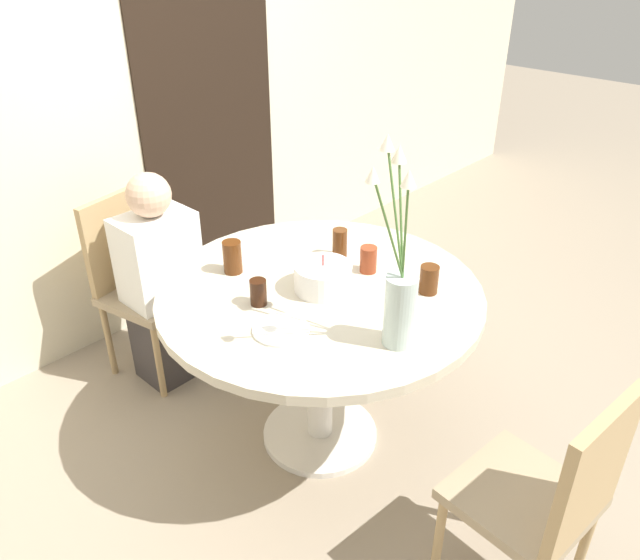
{
  "coord_description": "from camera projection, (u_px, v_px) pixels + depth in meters",
  "views": [
    {
      "loc": [
        -1.52,
        -1.42,
        2.03
      ],
      "look_at": [
        0.0,
        0.0,
        0.81
      ],
      "focal_mm": 35.0,
      "sensor_mm": 36.0,
      "label": 1
    }
  ],
  "objects": [
    {
      "name": "ground_plane",
      "position": [
        320.0,
        435.0,
        2.82
      ],
      "size": [
        16.0,
        16.0,
        0.0
      ],
      "primitive_type": "plane",
      "color": "gray"
    },
    {
      "name": "wall_back",
      "position": [
        105.0,
        92.0,
        3.0
      ],
      "size": [
        8.0,
        0.05,
        2.6
      ],
      "color": "beige",
      "rests_on": "ground_plane"
    },
    {
      "name": "doorway_panel",
      "position": [
        210.0,
        124.0,
        3.49
      ],
      "size": [
        0.9,
        0.01,
        2.05
      ],
      "color": "black",
      "rests_on": "ground_plane"
    },
    {
      "name": "dining_table",
      "position": [
        320.0,
        317.0,
        2.49
      ],
      "size": [
        1.27,
        1.27,
        0.77
      ],
      "color": "beige",
      "rests_on": "ground_plane"
    },
    {
      "name": "chair_left_flank",
      "position": [
        138.0,
        276.0,
        3.03
      ],
      "size": [
        0.47,
        0.47,
        0.91
      ],
      "rotation": [
        0.0,
        0.0,
        0.2
      ],
      "color": "#9E896B",
      "rests_on": "ground_plane"
    },
    {
      "name": "chair_near_front",
      "position": [
        549.0,
        494.0,
        1.89
      ],
      "size": [
        0.43,
        0.43,
        0.91
      ],
      "rotation": [
        0.0,
        0.0,
        3.05
      ],
      "color": "#9E896B",
      "rests_on": "ground_plane"
    },
    {
      "name": "birthday_cake",
      "position": [
        323.0,
        277.0,
        2.4
      ],
      "size": [
        0.22,
        0.22,
        0.15
      ],
      "color": "white",
      "rests_on": "dining_table"
    },
    {
      "name": "flower_vase",
      "position": [
        399.0,
        292.0,
        2.02
      ],
      "size": [
        0.27,
        0.18,
        0.7
      ],
      "color": "#B2C6C1",
      "rests_on": "dining_table"
    },
    {
      "name": "side_plate",
      "position": [
        281.0,
        330.0,
        2.18
      ],
      "size": [
        0.2,
        0.2,
        0.01
      ],
      "color": "white",
      "rests_on": "dining_table"
    },
    {
      "name": "drink_glass_0",
      "position": [
        429.0,
        279.0,
        2.38
      ],
      "size": [
        0.07,
        0.07,
        0.11
      ],
      "color": "#51280F",
      "rests_on": "dining_table"
    },
    {
      "name": "drink_glass_1",
      "position": [
        368.0,
        259.0,
        2.52
      ],
      "size": [
        0.07,
        0.07,
        0.11
      ],
      "color": "maroon",
      "rests_on": "dining_table"
    },
    {
      "name": "drink_glass_2",
      "position": [
        258.0,
        292.0,
        2.31
      ],
      "size": [
        0.06,
        0.06,
        0.1
      ],
      "color": "#33190C",
      "rests_on": "dining_table"
    },
    {
      "name": "drink_glass_3",
      "position": [
        340.0,
        243.0,
        2.63
      ],
      "size": [
        0.06,
        0.06,
        0.12
      ],
      "color": "#51280F",
      "rests_on": "dining_table"
    },
    {
      "name": "drink_glass_4",
      "position": [
        232.0,
        257.0,
        2.51
      ],
      "size": [
        0.08,
        0.08,
        0.13
      ],
      "color": "#51280F",
      "rests_on": "dining_table"
    },
    {
      "name": "person_boy",
      "position": [
        162.0,
        287.0,
        2.96
      ],
      "size": [
        0.34,
        0.24,
        1.07
      ],
      "color": "#383333",
      "rests_on": "ground_plane"
    }
  ]
}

